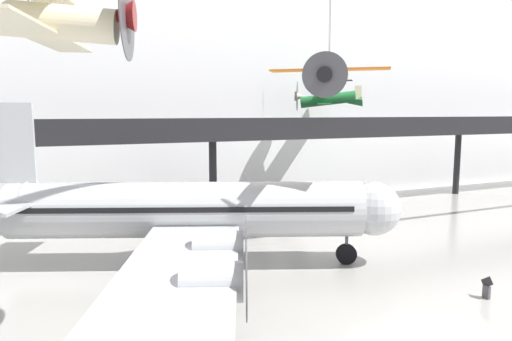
{
  "coord_description": "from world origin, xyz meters",
  "views": [
    {
      "loc": [
        -13.12,
        -13.33,
        9.64
      ],
      "look_at": [
        -1.66,
        12.39,
        6.01
      ],
      "focal_mm": 32.0,
      "sensor_mm": 36.0,
      "label": 1
    }
  ],
  "objects_px": {
    "suspended_plane_green_biplane": "(327,99)",
    "info_sign_pedestal": "(487,290)",
    "airliner_silver_main": "(185,210)",
    "suspended_plane_cream_biplane": "(30,18)",
    "suspended_plane_orange_highwing": "(329,77)"
  },
  "relations": [
    {
      "from": "suspended_plane_green_biplane",
      "to": "info_sign_pedestal",
      "type": "relative_size",
      "value": 10.27
    },
    {
      "from": "suspended_plane_green_biplane",
      "to": "info_sign_pedestal",
      "type": "bearing_deg",
      "value": 109.55
    },
    {
      "from": "airliner_silver_main",
      "to": "suspended_plane_cream_biplane",
      "type": "distance_m",
      "value": 15.01
    },
    {
      "from": "airliner_silver_main",
      "to": "suspended_plane_orange_highwing",
      "type": "relative_size",
      "value": 2.52
    },
    {
      "from": "suspended_plane_green_biplane",
      "to": "suspended_plane_cream_biplane",
      "type": "xyz_separation_m",
      "value": [
        -26.01,
        -21.05,
        1.97
      ]
    },
    {
      "from": "suspended_plane_cream_biplane",
      "to": "info_sign_pedestal",
      "type": "height_order",
      "value": "suspended_plane_cream_biplane"
    },
    {
      "from": "suspended_plane_green_biplane",
      "to": "airliner_silver_main",
      "type": "bearing_deg",
      "value": 66.18
    },
    {
      "from": "suspended_plane_cream_biplane",
      "to": "airliner_silver_main",
      "type": "bearing_deg",
      "value": 65.99
    },
    {
      "from": "suspended_plane_green_biplane",
      "to": "info_sign_pedestal",
      "type": "height_order",
      "value": "suspended_plane_green_biplane"
    },
    {
      "from": "suspended_plane_green_biplane",
      "to": "suspended_plane_orange_highwing",
      "type": "bearing_deg",
      "value": 89.56
    },
    {
      "from": "airliner_silver_main",
      "to": "suspended_plane_orange_highwing",
      "type": "height_order",
      "value": "suspended_plane_orange_highwing"
    },
    {
      "from": "airliner_silver_main",
      "to": "info_sign_pedestal",
      "type": "relative_size",
      "value": 24.69
    },
    {
      "from": "suspended_plane_green_biplane",
      "to": "suspended_plane_cream_biplane",
      "type": "relative_size",
      "value": 1.14
    },
    {
      "from": "suspended_plane_orange_highwing",
      "to": "suspended_plane_cream_biplane",
      "type": "bearing_deg",
      "value": -35.74
    },
    {
      "from": "info_sign_pedestal",
      "to": "suspended_plane_orange_highwing",
      "type": "bearing_deg",
      "value": 130.94
    }
  ]
}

